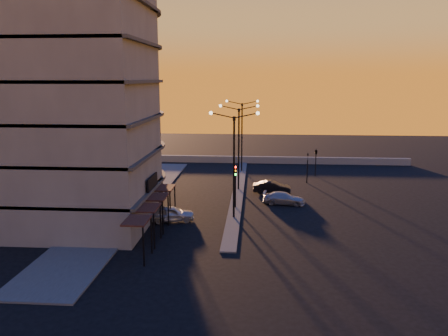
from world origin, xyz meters
The scene contains 14 objects.
ground centered at (0.00, 0.00, 0.00)m, with size 120.00×120.00×0.00m, color black.
sidewalk_west centered at (-10.50, 4.00, 0.06)m, with size 5.00×40.00×0.12m, color #494947.
median centered at (0.00, 10.00, 0.06)m, with size 1.20×36.00×0.12m, color #494947.
parapet centered at (2.00, 26.00, 0.50)m, with size 44.00×0.50×1.00m, color slate.
building centered at (-14.00, 0.03, 11.91)m, with size 14.35×17.08×25.00m.
streetlamp_near centered at (0.00, 0.00, 5.59)m, with size 4.32×0.32×9.51m.
streetlamp_mid centered at (0.00, 10.00, 5.59)m, with size 4.32×0.32×9.51m.
streetlamp_far centered at (0.00, 20.00, 5.59)m, with size 4.32×0.32×9.51m.
traffic_light_main centered at (0.00, 2.87, 2.89)m, with size 0.28×0.44×4.25m.
signal_east_a centered at (8.00, 14.00, 1.93)m, with size 0.13×0.16×3.60m.
signal_east_b centered at (9.50, 18.00, 3.10)m, with size 0.42×1.99×3.60m.
car_hatchback centered at (-5.39, -1.22, 0.68)m, with size 1.62×4.02×1.37m, color silver.
car_sedan centered at (3.68, 8.96, 0.67)m, with size 1.41×4.05×1.33m, color black.
car_wagon centered at (4.72, 4.83, 0.60)m, with size 1.67×4.11×1.19m, color #A7A9AF.
Camera 1 is at (1.91, -37.22, 12.25)m, focal length 35.00 mm.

